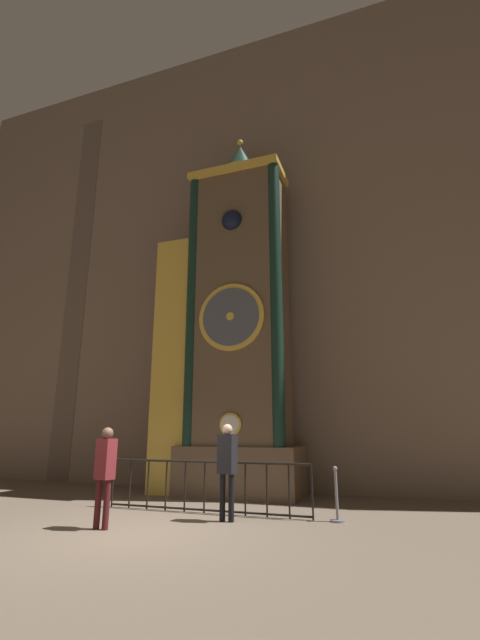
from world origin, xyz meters
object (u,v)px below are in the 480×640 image
Objects in this scene: visitor_far at (227,462)px; stanchion_post at (337,504)px; clock_tower at (227,327)px; visitor_near at (105,467)px.

visitor_far is 1.79× the size of stanchion_post.
visitor_far is (1.23, -3.09, -3.50)m from clock_tower.
visitor_far is at bearing -68.29° from clock_tower.
clock_tower reaches higher than visitor_far.
stanchion_post is (3.79, 2.05, -0.71)m from visitor_near.
visitor_near reaches higher than stanchion_post.
visitor_near is 4.37m from stanchion_post.
visitor_near is at bearing -97.58° from clock_tower.
visitor_far reaches higher than stanchion_post.
visitor_near is at bearing -131.61° from visitor_far.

